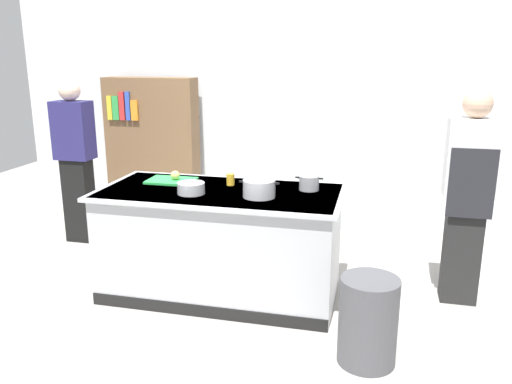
{
  "coord_description": "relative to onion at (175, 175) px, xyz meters",
  "views": [
    {
      "loc": [
        1.23,
        -3.87,
        1.98
      ],
      "look_at": [
        0.25,
        0.2,
        0.85
      ],
      "focal_mm": 36.37,
      "sensor_mm": 36.0,
      "label": 1
    }
  ],
  "objects": [
    {
      "name": "trash_bin",
      "position": [
        1.69,
        -0.94,
        -0.66
      ],
      "size": [
        0.38,
        0.38,
        0.59
      ],
      "primitive_type": "cylinder",
      "color": "#4C4C51",
      "rests_on": "ground_plane"
    },
    {
      "name": "onion",
      "position": [
        0.0,
        0.0,
        0.0
      ],
      "size": [
        0.08,
        0.08,
        0.08
      ],
      "primitive_type": "sphere",
      "color": "tan",
      "rests_on": "cutting_board"
    },
    {
      "name": "bookshelf",
      "position": [
        -0.95,
        1.62,
        -0.11
      ],
      "size": [
        1.1,
        0.31,
        1.7
      ],
      "color": "brown",
      "rests_on": "ground_plane"
    },
    {
      "name": "cutting_board",
      "position": [
        -0.04,
        -0.0,
        -0.05
      ],
      "size": [
        0.4,
        0.28,
        0.02
      ],
      "primitive_type": "cube",
      "color": "green",
      "rests_on": "counter_island"
    },
    {
      "name": "counter_island",
      "position": [
        0.46,
        -0.18,
        -0.49
      ],
      "size": [
        1.98,
        0.98,
        0.9
      ],
      "color": "#B7BABF",
      "rests_on": "ground_plane"
    },
    {
      "name": "ground_plane",
      "position": [
        0.46,
        -0.18,
        -0.96
      ],
      "size": [
        10.0,
        10.0,
        0.0
      ],
      "primitive_type": "plane",
      "color": "#9E9991"
    },
    {
      "name": "sauce_pan",
      "position": [
        1.16,
        0.0,
        -0.0
      ],
      "size": [
        0.23,
        0.16,
        0.12
      ],
      "color": "#99999E",
      "rests_on": "counter_island"
    },
    {
      "name": "person_chef",
      "position": [
        2.39,
        0.14,
        -0.05
      ],
      "size": [
        0.38,
        0.25,
        1.72
      ],
      "rotation": [
        0.0,
        0.0,
        1.54
      ],
      "color": "black",
      "rests_on": "ground_plane"
    },
    {
      "name": "mixing_bowl",
      "position": [
        0.27,
        -0.33,
        -0.01
      ],
      "size": [
        0.22,
        0.22,
        0.09
      ],
      "primitive_type": "cylinder",
      "color": "#B7BABF",
      "rests_on": "counter_island"
    },
    {
      "name": "back_wall",
      "position": [
        0.46,
        1.92,
        0.54
      ],
      "size": [
        6.4,
        0.12,
        3.0
      ],
      "primitive_type": "cube",
      "color": "silver",
      "rests_on": "ground_plane"
    },
    {
      "name": "stock_pot",
      "position": [
        0.81,
        -0.29,
        0.01
      ],
      "size": [
        0.32,
        0.25,
        0.14
      ],
      "color": "#B7BABF",
      "rests_on": "counter_island"
    },
    {
      "name": "juice_cup",
      "position": [
        0.49,
        0.01,
        -0.01
      ],
      "size": [
        0.07,
        0.07,
        0.1
      ],
      "primitive_type": "cylinder",
      "color": "yellow",
      "rests_on": "counter_island"
    },
    {
      "name": "person_guest",
      "position": [
        -1.4,
        0.69,
        -0.05
      ],
      "size": [
        0.38,
        0.24,
        1.72
      ],
      "rotation": [
        0.0,
        0.0,
        -1.44
      ],
      "color": "black",
      "rests_on": "ground_plane"
    }
  ]
}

